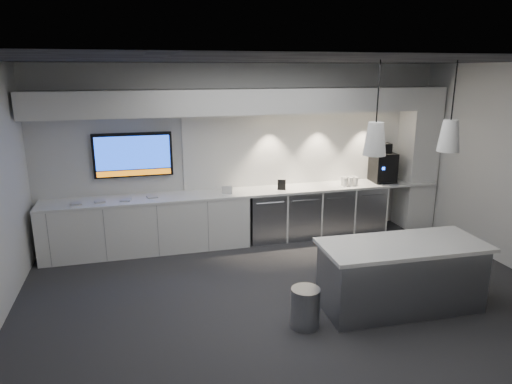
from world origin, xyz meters
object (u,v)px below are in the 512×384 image
object	(u,v)px
wall_tv	(133,155)
bin	(305,308)
island	(401,275)
coffee_machine	(383,166)

from	to	relation	value
wall_tv	bin	size ratio (longest dim) A/B	2.63
island	coffee_machine	world-z (taller)	coffee_machine
island	bin	world-z (taller)	island
wall_tv	island	distance (m)	4.47
island	bin	xyz separation A→B (m)	(-1.30, -0.12, -0.19)
bin	coffee_machine	world-z (taller)	coffee_machine
bin	island	bearing A→B (deg)	5.15
bin	coffee_machine	size ratio (longest dim) A/B	0.67
island	bin	distance (m)	1.32
wall_tv	coffee_machine	world-z (taller)	wall_tv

